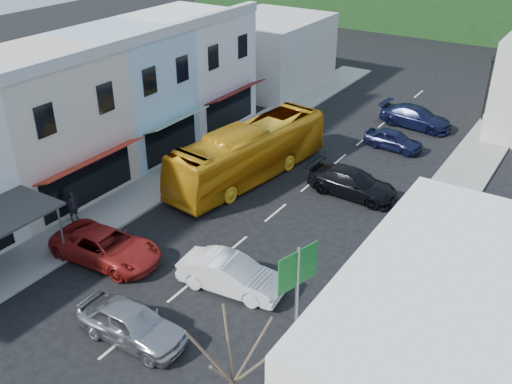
% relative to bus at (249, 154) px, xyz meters
% --- Properties ---
extents(ground, '(120.00, 120.00, 0.00)m').
position_rel_bus_xyz_m(ground, '(3.59, -10.84, -1.55)').
color(ground, black).
rests_on(ground, ground).
extents(sidewalk_left, '(3.00, 52.00, 0.15)m').
position_rel_bus_xyz_m(sidewalk_left, '(-3.91, -0.84, -1.48)').
color(sidewalk_left, gray).
rests_on(sidewalk_left, ground).
extents(sidewalk_right, '(3.00, 52.00, 0.15)m').
position_rel_bus_xyz_m(sidewalk_right, '(11.09, -0.84, -1.48)').
color(sidewalk_right, gray).
rests_on(sidewalk_right, ground).
extents(shopfront_row, '(8.25, 30.00, 8.00)m').
position_rel_bus_xyz_m(shopfront_row, '(-8.90, -5.84, 2.45)').
color(shopfront_row, silver).
rests_on(shopfront_row, ground).
extents(distant_block_left, '(8.00, 10.00, 6.00)m').
position_rel_bus_xyz_m(distant_block_left, '(-8.41, 16.16, 1.45)').
color(distant_block_left, '#B7B2A8').
rests_on(distant_block_left, ground).
extents(bus, '(3.97, 11.82, 3.10)m').
position_rel_bus_xyz_m(bus, '(0.00, 0.00, 0.00)').
color(bus, orange).
rests_on(bus, ground).
extents(car_silver, '(4.45, 1.94, 1.40)m').
position_rel_bus_xyz_m(car_silver, '(3.91, -14.38, -0.85)').
color(car_silver, '#9E9EA2').
rests_on(car_silver, ground).
extents(car_white, '(4.58, 2.30, 1.40)m').
position_rel_bus_xyz_m(car_white, '(5.39, -9.68, -0.85)').
color(car_white, silver).
rests_on(car_white, ground).
extents(car_red, '(4.74, 2.26, 1.40)m').
position_rel_bus_xyz_m(car_red, '(-0.88, -11.04, -0.85)').
color(car_red, maroon).
rests_on(car_red, ground).
extents(car_black_near, '(4.56, 1.99, 1.40)m').
position_rel_bus_xyz_m(car_black_near, '(6.26, 1.32, -0.85)').
color(car_black_near, black).
rests_on(car_black_near, ground).
extents(car_navy_mid, '(4.52, 2.13, 1.40)m').
position_rel_bus_xyz_m(car_navy_mid, '(5.89, 8.86, -0.85)').
color(car_navy_mid, black).
rests_on(car_navy_mid, ground).
extents(car_navy_far, '(4.64, 2.22, 1.40)m').
position_rel_bus_xyz_m(car_navy_far, '(5.81, 13.61, -0.85)').
color(car_navy_far, black).
rests_on(car_navy_far, ground).
extents(pedestrian_left, '(0.45, 0.63, 1.70)m').
position_rel_bus_xyz_m(pedestrian_left, '(-4.91, -9.47, -0.55)').
color(pedestrian_left, black).
rests_on(pedestrian_left, sidewalk_left).
extents(direction_sign, '(1.25, 2.11, 4.42)m').
position_rel_bus_xyz_m(direction_sign, '(9.39, -11.05, 0.66)').
color(direction_sign, '#125920').
rests_on(direction_sign, ground).
extents(street_tree, '(3.35, 3.35, 6.21)m').
position_rel_bus_xyz_m(street_tree, '(10.28, -16.49, 1.55)').
color(street_tree, '#382A21').
rests_on(street_tree, ground).
extents(traffic_signal, '(1.05, 1.29, 5.07)m').
position_rel_bus_xyz_m(traffic_signal, '(9.72, 17.43, 0.99)').
color(traffic_signal, black).
rests_on(traffic_signal, ground).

